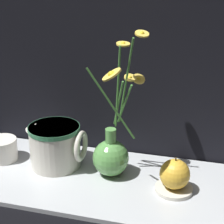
# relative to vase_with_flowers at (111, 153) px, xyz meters

# --- Properties ---
(ground_plane) EXTENTS (6.00, 6.00, 0.00)m
(ground_plane) POSITION_rel_vase_with_flowers_xyz_m (0.01, -0.03, -0.08)
(ground_plane) COLOR black
(shelf) EXTENTS (0.86, 0.33, 0.01)m
(shelf) POSITION_rel_vase_with_flowers_xyz_m (0.01, -0.03, -0.07)
(shelf) COLOR #B2B7BC
(shelf) RESTS_ON ground_plane
(vase_with_flowers) EXTENTS (0.14, 0.21, 0.38)m
(vase_with_flowers) POSITION_rel_vase_with_flowers_xyz_m (0.00, 0.00, 0.00)
(vase_with_flowers) COLOR #59994C
(vase_with_flowers) RESTS_ON shelf
(yellow_mug) EXTENTS (0.10, 0.09, 0.06)m
(yellow_mug) POSITION_rel_vase_with_flowers_xyz_m (-0.33, -0.00, -0.03)
(yellow_mug) COLOR silver
(yellow_mug) RESTS_ON shelf
(ceramic_pitcher) EXTENTS (0.17, 0.14, 0.13)m
(ceramic_pitcher) POSITION_rel_vase_with_flowers_xyz_m (-0.16, 0.01, 0.00)
(ceramic_pitcher) COLOR beige
(ceramic_pitcher) RESTS_ON shelf
(saucer_plate) EXTENTS (0.09, 0.09, 0.01)m
(saucer_plate) POSITION_rel_vase_with_flowers_xyz_m (0.17, -0.04, -0.06)
(saucer_plate) COLOR silver
(saucer_plate) RESTS_ON shelf
(orange_fruit) EXTENTS (0.08, 0.08, 0.08)m
(orange_fruit) POSITION_rel_vase_with_flowers_xyz_m (0.17, -0.04, -0.02)
(orange_fruit) COLOR gold
(orange_fruit) RESTS_ON saucer_plate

